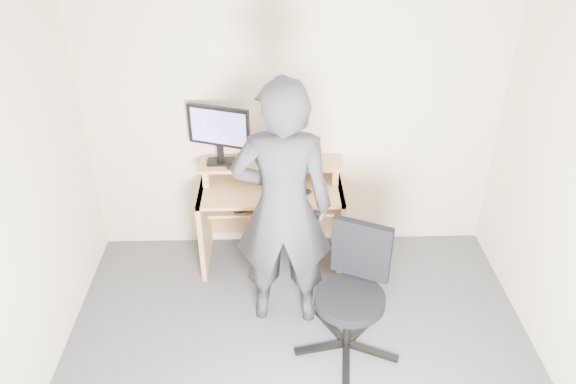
{
  "coord_description": "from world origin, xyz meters",
  "views": [
    {
      "loc": [
        -0.17,
        -2.56,
        3.17
      ],
      "look_at": [
        -0.07,
        1.05,
        0.95
      ],
      "focal_mm": 35.0,
      "sensor_mm": 36.0,
      "label": 1
    }
  ],
  "objects_px": {
    "desk": "(271,203)",
    "person": "(283,209)",
    "office_chair": "(353,287)",
    "monitor": "(219,130)"
  },
  "relations": [
    {
      "from": "office_chair",
      "to": "monitor",
      "type": "bearing_deg",
      "value": 155.64
    },
    {
      "from": "desk",
      "to": "office_chair",
      "type": "bearing_deg",
      "value": -61.94
    },
    {
      "from": "monitor",
      "to": "person",
      "type": "distance_m",
      "value": 1.0
    },
    {
      "from": "desk",
      "to": "monitor",
      "type": "xyz_separation_m",
      "value": [
        -0.42,
        0.07,
        0.67
      ]
    },
    {
      "from": "desk",
      "to": "office_chair",
      "type": "distance_m",
      "value": 1.23
    },
    {
      "from": "desk",
      "to": "office_chair",
      "type": "relative_size",
      "value": 1.26
    },
    {
      "from": "monitor",
      "to": "person",
      "type": "xyz_separation_m",
      "value": [
        0.5,
        -0.84,
        -0.22
      ]
    },
    {
      "from": "desk",
      "to": "person",
      "type": "xyz_separation_m",
      "value": [
        0.09,
        -0.77,
        0.44
      ]
    },
    {
      "from": "person",
      "to": "desk",
      "type": "bearing_deg",
      "value": -81.09
    },
    {
      "from": "monitor",
      "to": "desk",
      "type": "bearing_deg",
      "value": 9.44
    }
  ]
}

